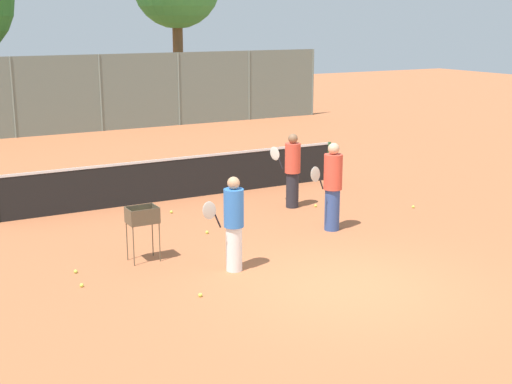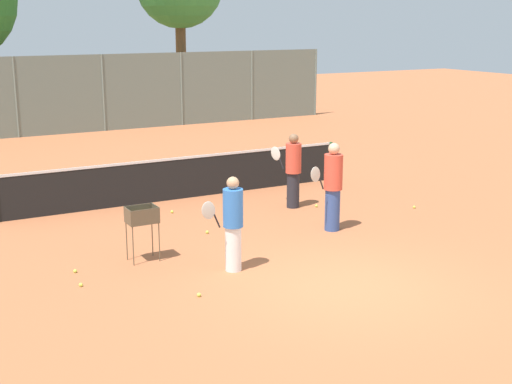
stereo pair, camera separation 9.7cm
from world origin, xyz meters
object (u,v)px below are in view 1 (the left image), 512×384
at_px(tennis_net, 181,177).
at_px(ball_cart, 142,220).
at_px(player_white_outfit, 292,170).
at_px(player_red_cap, 233,223).
at_px(player_yellow_shirt, 332,186).

height_order(tennis_net, ball_cart, tennis_net).
distance_m(player_white_outfit, ball_cart, 4.92).
xyz_separation_m(tennis_net, player_red_cap, (-1.29, -5.32, 0.33)).
height_order(player_white_outfit, player_yellow_shirt, player_yellow_shirt).
bearing_deg(player_red_cap, tennis_net, -115.05).
bearing_deg(player_yellow_shirt, player_white_outfit, -112.34).
bearing_deg(player_yellow_shirt, tennis_net, -81.95).
relative_size(player_red_cap, player_yellow_shirt, 0.91).
xyz_separation_m(player_red_cap, ball_cart, (-1.23, 1.31, -0.09)).
bearing_deg(player_red_cap, ball_cart, -58.02).
relative_size(tennis_net, player_white_outfit, 5.10).
bearing_deg(tennis_net, player_red_cap, -103.69).
bearing_deg(tennis_net, player_white_outfit, -46.09).
relative_size(tennis_net, ball_cart, 8.76).
height_order(player_red_cap, player_yellow_shirt, player_yellow_shirt).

